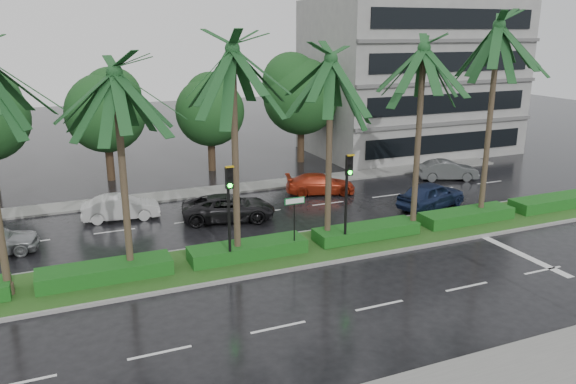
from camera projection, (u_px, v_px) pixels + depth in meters
name	position (u px, v px, depth m)	size (l,w,h in m)	color
ground	(319.00, 257.00, 24.96)	(120.00, 120.00, 0.00)	black
near_sidewalk	(477.00, 383.00, 15.93)	(40.00, 2.40, 0.12)	slate
far_sidewalk	(236.00, 188.00, 35.55)	(40.00, 2.00, 0.12)	slate
median	(310.00, 247.00, 25.83)	(36.00, 4.00, 0.15)	gray
hedge	(310.00, 240.00, 25.72)	(35.20, 1.40, 0.60)	#134214
lane_markings	(383.00, 250.00, 25.73)	(34.00, 13.06, 0.01)	silver
palm_row	(284.00, 66.00, 23.10)	(26.30, 4.20, 10.61)	#433A27
signal_median_left	(229.00, 201.00, 22.89)	(0.34, 0.42, 4.36)	black
signal_median_right	(348.00, 187.00, 24.96)	(0.34, 0.42, 4.36)	black
street_sign	(295.00, 211.00, 24.42)	(0.95, 0.09, 2.60)	black
bg_trees	(199.00, 104.00, 38.90)	(32.78, 5.69, 8.21)	#332517
building	(411.00, 78.00, 45.61)	(16.00, 10.00, 12.00)	gray
car_white	(121.00, 207.00, 29.75)	(4.00, 1.40, 1.32)	#B4B4B4
car_darkgrey	(229.00, 208.00, 29.65)	(4.89, 2.26, 1.36)	black
car_red	(320.00, 184.00, 34.47)	(4.25, 1.73, 1.23)	#A12711
car_blue	(431.00, 195.00, 31.68)	(4.45, 1.79, 1.52)	#172345
car_grey	(447.00, 170.00, 37.70)	(4.01, 1.40, 1.32)	#4C4F50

